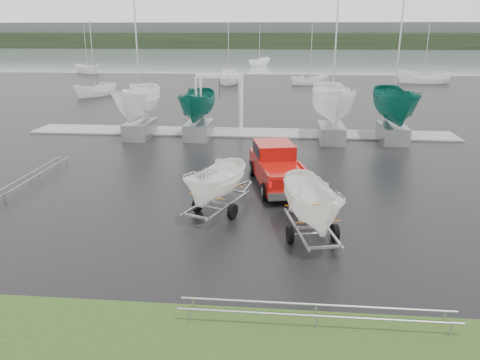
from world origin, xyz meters
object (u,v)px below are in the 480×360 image
pickup_truck (276,164)px  boat_hoist (220,95)px  trailer_hitched (314,168)px  trailer_parked (216,155)px

pickup_truck → boat_hoist: bearing=98.1°
pickup_truck → trailer_hitched: size_ratio=1.23×
trailer_hitched → pickup_truck: bearing=90.0°
pickup_truck → trailer_parked: bearing=-131.7°
trailer_parked → boat_hoist: bearing=118.4°
pickup_truck → trailer_hitched: bearing=-90.0°
trailer_hitched → trailer_parked: (-3.63, 2.09, -0.18)m
boat_hoist → trailer_parked: bearing=-82.8°
trailer_hitched → boat_hoist: bearing=95.3°
trailer_hitched → trailer_parked: bearing=137.7°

